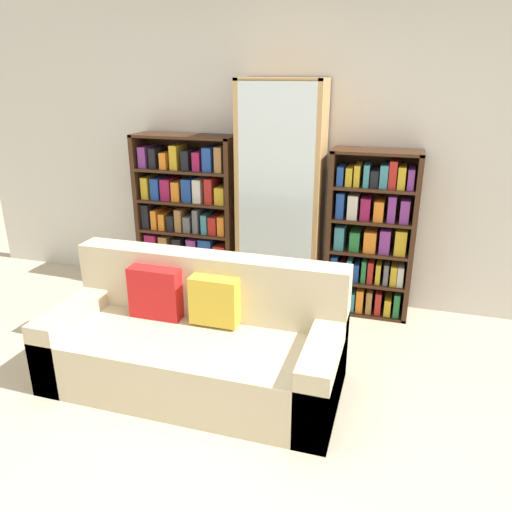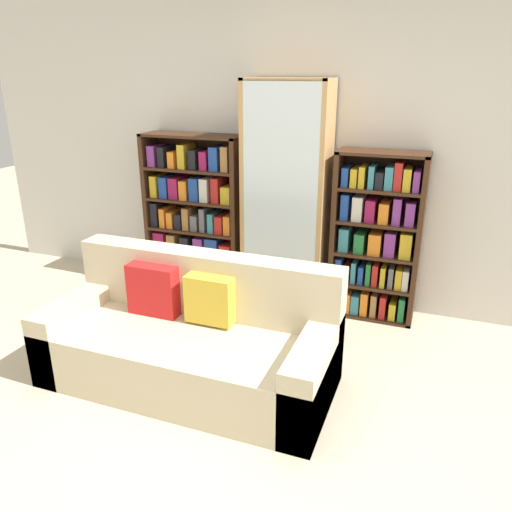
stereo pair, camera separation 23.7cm
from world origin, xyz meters
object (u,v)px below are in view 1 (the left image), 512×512
object	(u,v)px
display_cabinet	(281,200)
bookshelf_right	(371,237)
wine_bottle	(336,323)
bookshelf_left	(188,218)
couch	(196,343)

from	to	relation	value
display_cabinet	bookshelf_right	xyz separation A→B (m)	(0.78, 0.02, -0.27)
bookshelf_right	wine_bottle	bearing A→B (deg)	-105.25
wine_bottle	bookshelf_left	bearing A→B (deg)	157.48
bookshelf_left	bookshelf_right	bearing A→B (deg)	0.00
bookshelf_left	display_cabinet	world-z (taller)	display_cabinet
couch	display_cabinet	size ratio (longest dim) A/B	0.99
bookshelf_left	wine_bottle	world-z (taller)	bookshelf_left
bookshelf_left	bookshelf_right	distance (m)	1.67
couch	bookshelf_left	size ratio (longest dim) A/B	1.31
bookshelf_left	display_cabinet	distance (m)	0.93
couch	wine_bottle	bearing A→B (deg)	43.64
wine_bottle	couch	bearing A→B (deg)	-136.36
couch	bookshelf_left	distance (m)	1.62
bookshelf_right	wine_bottle	size ratio (longest dim) A/B	3.54
display_cabinet	bookshelf_right	world-z (taller)	display_cabinet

